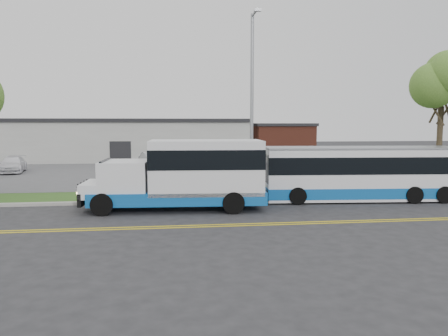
{
  "coord_description": "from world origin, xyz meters",
  "views": [
    {
      "loc": [
        -1.42,
        -20.29,
        3.91
      ],
      "look_at": [
        1.4,
        1.96,
        1.6
      ],
      "focal_mm": 35.0,
      "sensor_mm": 36.0,
      "label": 1
    }
  ],
  "objects": [
    {
      "name": "commercial_building",
      "position": [
        -6.0,
        27.0,
        2.18
      ],
      "size": [
        25.4,
        10.4,
        4.35
      ],
      "color": "#9E9E99",
      "rests_on": "ground"
    },
    {
      "name": "ground",
      "position": [
        0.0,
        0.0,
        0.0
      ],
      "size": [
        140.0,
        140.0,
        0.0
      ],
      "primitive_type": "plane",
      "color": "#28282B",
      "rests_on": "ground"
    },
    {
      "name": "curb",
      "position": [
        0.0,
        1.1,
        0.07
      ],
      "size": [
        80.0,
        0.3,
        0.15
      ],
      "primitive_type": "cube",
      "color": "#9E9B93",
      "rests_on": "ground"
    },
    {
      "name": "grocery_bag_left",
      "position": [
        -2.87,
        3.75,
        0.26
      ],
      "size": [
        0.32,
        0.32,
        0.32
      ],
      "primitive_type": "sphere",
      "color": "white",
      "rests_on": "verge"
    },
    {
      "name": "parked_car_a",
      "position": [
        -2.52,
        14.09,
        0.87
      ],
      "size": [
        2.83,
        4.91,
        1.53
      ],
      "primitive_type": "imported",
      "rotation": [
        0.0,
        0.0,
        0.28
      ],
      "color": "#B7BBBF",
      "rests_on": "parking_lot"
    },
    {
      "name": "transit_bus",
      "position": [
        8.2,
        0.6,
        1.38
      ],
      "size": [
        9.94,
        2.97,
        2.72
      ],
      "rotation": [
        0.0,
        0.0,
        -0.07
      ],
      "color": "silver",
      "rests_on": "ground"
    },
    {
      "name": "verge",
      "position": [
        0.0,
        2.9,
        0.05
      ],
      "size": [
        80.0,
        3.3,
        0.1
      ],
      "primitive_type": "cube",
      "color": "#2B4918",
      "rests_on": "ground"
    },
    {
      "name": "tree_east",
      "position": [
        14.0,
        3.0,
        6.2
      ],
      "size": [
        5.2,
        5.2,
        8.33
      ],
      "color": "#34251C",
      "rests_on": "verge"
    },
    {
      "name": "parked_car_b",
      "position": [
        -13.5,
        15.26,
        0.71
      ],
      "size": [
        2.37,
        4.4,
        1.21
      ],
      "primitive_type": "imported",
      "rotation": [
        0.0,
        0.0,
        0.17
      ],
      "color": "white",
      "rests_on": "parking_lot"
    },
    {
      "name": "lane_line_north",
      "position": [
        0.0,
        -3.85,
        0.01
      ],
      "size": [
        70.0,
        0.12,
        0.01
      ],
      "primitive_type": "cube",
      "color": "gold",
      "rests_on": "ground"
    },
    {
      "name": "pedestrian",
      "position": [
        -2.57,
        4.0,
        1.05
      ],
      "size": [
        0.8,
        0.64,
        1.91
      ],
      "primitive_type": "imported",
      "rotation": [
        0.0,
        0.0,
        3.44
      ],
      "color": "black",
      "rests_on": "verge"
    },
    {
      "name": "streetlight_near",
      "position": [
        3.0,
        2.73,
        5.23
      ],
      "size": [
        0.35,
        1.53,
        9.5
      ],
      "color": "gray",
      "rests_on": "verge"
    },
    {
      "name": "lane_line_south",
      "position": [
        0.0,
        -4.15,
        0.01
      ],
      "size": [
        70.0,
        0.12,
        0.01
      ],
      "primitive_type": "cube",
      "color": "gold",
      "rests_on": "ground"
    },
    {
      "name": "brick_wing",
      "position": [
        10.5,
        26.0,
        1.96
      ],
      "size": [
        6.3,
        7.3,
        3.9
      ],
      "color": "brown",
      "rests_on": "ground"
    },
    {
      "name": "shuttle_bus",
      "position": [
        -0.56,
        -0.56,
        1.68
      ],
      "size": [
        8.33,
        3.13,
        3.14
      ],
      "rotation": [
        0.0,
        0.0,
        -0.05
      ],
      "color": "#0E56A2",
      "rests_on": "ground"
    },
    {
      "name": "parking_lot",
      "position": [
        0.0,
        17.0,
        0.05
      ],
      "size": [
        80.0,
        25.0,
        0.1
      ],
      "primitive_type": "cube",
      "color": "#4C4C4F",
      "rests_on": "ground"
    },
    {
      "name": "grocery_bag_right",
      "position": [
        -2.27,
        4.25,
        0.26
      ],
      "size": [
        0.32,
        0.32,
        0.32
      ],
      "primitive_type": "sphere",
      "color": "white",
      "rests_on": "verge"
    }
  ]
}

